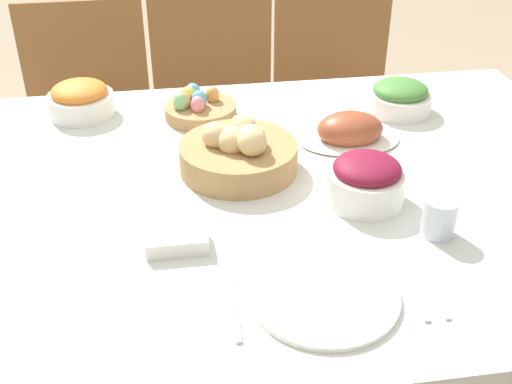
% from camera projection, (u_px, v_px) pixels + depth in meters
% --- Properties ---
extents(dining_table, '(1.67, 1.14, 0.73)m').
position_uv_depth(dining_table, '(255.00, 314.00, 1.57)').
color(dining_table, silver).
rests_on(dining_table, ground).
extents(chair_far_left, '(0.42, 0.42, 0.88)m').
position_uv_depth(chair_far_left, '(90.00, 128.00, 2.19)').
color(chair_far_left, brown).
rests_on(chair_far_left, ground).
extents(chair_far_right, '(0.44, 0.44, 0.88)m').
position_uv_depth(chair_far_right, '(338.00, 112.00, 2.30)').
color(chair_far_right, brown).
rests_on(chair_far_right, ground).
extents(chair_far_center, '(0.43, 0.43, 0.88)m').
position_uv_depth(chair_far_center, '(215.00, 120.00, 2.24)').
color(chair_far_center, brown).
rests_on(chair_far_center, ground).
extents(bread_basket, '(0.26, 0.26, 0.12)m').
position_uv_depth(bread_basket, '(239.00, 152.00, 1.41)').
color(bread_basket, '#AD8451').
rests_on(bread_basket, dining_table).
extents(egg_basket, '(0.18, 0.18, 0.08)m').
position_uv_depth(egg_basket, '(198.00, 107.00, 1.65)').
color(egg_basket, '#AD8451').
rests_on(egg_basket, dining_table).
extents(ham_platter, '(0.25, 0.17, 0.08)m').
position_uv_depth(ham_platter, '(350.00, 131.00, 1.54)').
color(ham_platter, white).
rests_on(ham_platter, dining_table).
extents(green_salad_bowl, '(0.17, 0.17, 0.09)m').
position_uv_depth(green_salad_bowl, '(400.00, 97.00, 1.68)').
color(green_salad_bowl, white).
rests_on(green_salad_bowl, dining_table).
extents(carrot_bowl, '(0.17, 0.17, 0.09)m').
position_uv_depth(carrot_bowl, '(80.00, 99.00, 1.66)').
color(carrot_bowl, white).
rests_on(carrot_bowl, dining_table).
extents(beet_salad_bowl, '(0.16, 0.16, 0.10)m').
position_uv_depth(beet_salad_bowl, '(366.00, 180.00, 1.30)').
color(beet_salad_bowl, white).
rests_on(beet_salad_bowl, dining_table).
extents(dinner_plate, '(0.25, 0.25, 0.01)m').
position_uv_depth(dinner_plate, '(324.00, 295.00, 1.07)').
color(dinner_plate, white).
rests_on(dinner_plate, dining_table).
extents(fork, '(0.01, 0.17, 0.00)m').
position_uv_depth(fork, '(234.00, 306.00, 1.05)').
color(fork, silver).
rests_on(fork, dining_table).
extents(knife, '(0.01, 0.17, 0.00)m').
position_uv_depth(knife, '(411.00, 287.00, 1.09)').
color(knife, silver).
rests_on(knife, dining_table).
extents(spoon, '(0.01, 0.17, 0.00)m').
position_uv_depth(spoon, '(427.00, 286.00, 1.09)').
color(spoon, silver).
rests_on(spoon, dining_table).
extents(drinking_cup, '(0.06, 0.06, 0.08)m').
position_uv_depth(drinking_cup, '(439.00, 217.00, 1.21)').
color(drinking_cup, silver).
rests_on(drinking_cup, dining_table).
extents(butter_dish, '(0.12, 0.07, 0.03)m').
position_uv_depth(butter_dish, '(177.00, 240.00, 1.18)').
color(butter_dish, white).
rests_on(butter_dish, dining_table).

